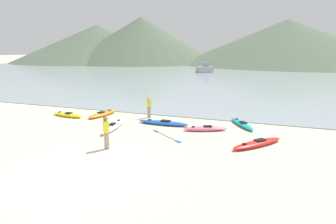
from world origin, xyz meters
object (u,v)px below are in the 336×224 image
Objects in this scene: moored_boat_0 at (205,69)px; kayak_on_sand_2 at (242,124)px; kayak_on_sand_6 at (257,143)px; moored_boat_1 at (120,63)px; kayak_on_sand_3 at (102,114)px; kayak_on_sand_1 at (68,115)px; loose_paddle at (166,136)px; kayak_on_sand_0 at (163,123)px; person_near_foreground at (106,131)px; kayak_on_sand_5 at (113,126)px; kayak_on_sand_4 at (205,129)px; person_near_waterline at (149,105)px.

kayak_on_sand_2 is at bearing -75.77° from moored_boat_0.
moored_boat_1 is (-40.06, 58.16, 0.71)m from kayak_on_sand_6.
kayak_on_sand_1 is at bearing -157.25° from kayak_on_sand_3.
kayak_on_sand_6 is at bearing 0.60° from loose_paddle.
kayak_on_sand_0 and kayak_on_sand_1 have the same top height.
kayak_on_sand_0 is at bearing -83.06° from moored_boat_0.
kayak_on_sand_6 is 1.72× the size of person_near_foreground.
kayak_on_sand_6 is at bearing -75.68° from moored_boat_0.
kayak_on_sand_3 is (-10.28, -0.63, 0.01)m from kayak_on_sand_2.
kayak_on_sand_5 reaches higher than kayak_on_sand_6.
kayak_on_sand_0 is 7.62m from kayak_on_sand_1.
kayak_on_sand_3 is 3.69m from kayak_on_sand_5.
kayak_on_sand_2 is 0.76× the size of moored_boat_0.
kayak_on_sand_1 is at bearing -178.28° from kayak_on_sand_0.
kayak_on_sand_6 is (8.75, -0.24, -0.04)m from kayak_on_sand_5.
kayak_on_sand_0 reaches higher than kayak_on_sand_2.
kayak_on_sand_5 reaches higher than kayak_on_sand_0.
person_near_waterline is at bearing 157.29° from kayak_on_sand_4.
kayak_on_sand_0 is 2.42m from loose_paddle.
kayak_on_sand_4 is (2.95, -0.44, 0.00)m from kayak_on_sand_0.
kayak_on_sand_1 is 8.04m from person_near_foreground.
kayak_on_sand_1 is 12.78m from kayak_on_sand_2.
kayak_on_sand_0 is at bearing 160.33° from kayak_on_sand_6.
person_near_waterline is (-0.40, 6.56, -0.05)m from person_near_foreground.
kayak_on_sand_4 is 1.20× the size of loose_paddle.
person_near_foreground is 46.35m from moored_boat_0.
person_near_foreground is 1.06× the size of person_near_waterline.
moored_boat_1 reaches higher than kayak_on_sand_3.
kayak_on_sand_0 is 2.35m from person_near_waterline.
person_near_foreground is (3.96, -5.85, 0.83)m from kayak_on_sand_3.
loose_paddle is (34.99, -58.21, -0.84)m from moored_boat_1.
person_near_foreground is at bearing -132.20° from kayak_on_sand_4.
kayak_on_sand_2 is (5.06, 1.41, -0.00)m from kayak_on_sand_0.
person_near_waterline is at bearing 72.81° from kayak_on_sand_5.
moored_boat_0 reaches higher than person_near_foreground.
kayak_on_sand_1 is 2.61m from kayak_on_sand_3.
moored_boat_0 is (-11.05, 43.29, 0.69)m from kayak_on_sand_6.
person_near_foreground is at bearing -134.27° from kayak_on_sand_2.
kayak_on_sand_3 is 1.24× the size of loose_paddle.
person_near_foreground is at bearing -65.28° from kayak_on_sand_5.
moored_boat_0 is at bearing 104.23° from kayak_on_sand_2.
person_near_waterline reaches higher than kayak_on_sand_4.
kayak_on_sand_2 is at bearing 41.10° from kayak_on_sand_4.
person_near_waterline is at bearing 93.47° from person_near_foreground.
moored_boat_1 is 67.93m from loose_paddle.
kayak_on_sand_2 is 0.96× the size of kayak_on_sand_6.
kayak_on_sand_0 is 1.23× the size of kayak_on_sand_3.
person_near_waterline reaches higher than kayak_on_sand_1.
moored_boat_1 is (-36.97, 56.44, 0.71)m from kayak_on_sand_4.
kayak_on_sand_1 is 10.57m from kayak_on_sand_4.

